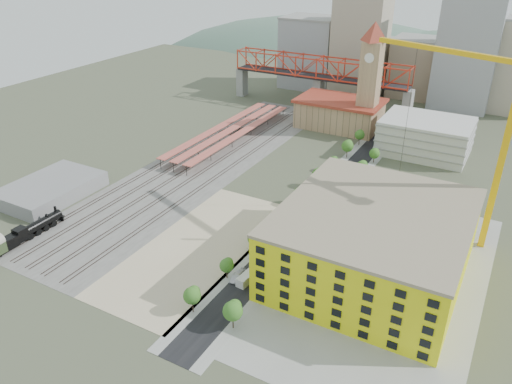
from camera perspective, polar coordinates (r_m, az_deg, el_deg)
The scene contains 32 objects.
ground at distance 164.52m, azimuth 0.94°, elevation -1.34°, with size 400.00×400.00×0.00m, color #474C38.
ballast_strip at distance 194.94m, azimuth -5.98°, elevation 3.29°, with size 36.00×165.00×0.06m, color #605E59.
dirt_lot at distance 143.43m, azimuth -6.47°, elevation -6.23°, with size 28.00×67.00×0.06m, color tan.
street_asphalt at distance 170.90m, azimuth 8.07°, elevation -0.46°, with size 12.00×170.00×0.06m, color black.
sidewalk_west at distance 172.65m, azimuth 6.37°, elevation -0.05°, with size 3.00×170.00×0.04m, color gray.
sidewalk_east at distance 169.33m, azimuth 9.79°, elevation -0.88°, with size 3.00×170.00×0.04m, color gray.
construction_pad at distance 135.26m, azimuth 14.04°, elevation -9.29°, with size 50.00×90.00×0.06m, color gray.
rail_tracks at distance 195.85m, azimuth -6.42°, elevation 3.43°, with size 26.56×160.00×0.18m.
platform_canopies at distance 217.24m, azimuth -3.01°, elevation 7.10°, with size 16.00×80.00×4.12m.
station_hall at distance 233.27m, azimuth 9.51°, elevation 8.89°, with size 38.00×24.00×13.10m.
clock_tower at distance 221.74m, azimuth 13.00°, elevation 13.55°, with size 12.00×12.00×52.00m.
parking_garage at distance 212.62m, azimuth 18.80°, elevation 6.06°, with size 34.00×26.00×14.00m, color silver.
truss_bridge at distance 257.45m, azimuth 7.29°, elevation 13.61°, with size 94.00×9.60×25.60m.
construction_building at distance 130.58m, azimuth 13.23°, elevation -5.64°, with size 44.60×50.60×18.80m.
warehouse at distance 182.23m, azimuth -22.44°, elevation 0.32°, with size 22.00×32.00×5.00m, color gray.
street_trees at distance 162.67m, azimuth 6.76°, elevation -1.90°, with size 15.40×124.40×8.00m.
skyline at distance 282.16m, azimuth 16.66°, elevation 14.74°, with size 133.00×46.00×60.00m.
distant_hills at distance 419.30m, azimuth 23.70°, elevation 2.68°, with size 647.00×264.00×227.00m.
locomotive at distance 160.03m, azimuth -24.27°, elevation -3.97°, with size 3.12×24.10×6.02m.
tower_crane at distance 143.21m, azimuth 25.76°, elevation 7.69°, with size 53.90×20.85×60.33m.
site_trailer_a at distance 129.43m, azimuth -0.72°, elevation -9.53°, with size 2.39×9.06×2.48m, color silver.
site_trailer_b at distance 137.68m, azimuth 1.69°, elevation -6.94°, with size 2.69×10.24×2.80m, color silver.
site_trailer_c at distance 141.23m, azimuth 2.59°, elevation -5.98°, with size 2.69×10.23×2.80m, color silver.
site_trailer_d at distance 152.30m, azimuth 5.01°, elevation -3.39°, with size 2.62×9.96×2.73m, color silver.
car_0 at distance 131.22m, azimuth -1.79°, elevation -9.25°, with size 1.67×4.15×1.42m, color #B9B9B9.
car_1 at distance 129.73m, azimuth -2.28°, elevation -9.72°, with size 1.62×4.65×1.53m, color #A7A6AC.
car_2 at distance 163.94m, azimuth 5.92°, elevation -1.29°, with size 2.59×5.61×1.56m, color black.
car_3 at distance 185.86m, azimuth 9.16°, elevation 2.05°, with size 1.85×4.54×1.32m, color navy.
car_4 at distance 137.39m, azimuth 2.92°, elevation -7.39°, with size 1.67×4.16×1.42m, color white.
car_5 at distance 147.07m, azimuth 5.13°, elevation -4.90°, with size 1.58×4.52×1.49m, color #A9A8AE.
car_6 at distance 166.17m, azimuth 8.50°, elevation -1.05°, with size 2.55×5.53×1.54m, color black.
car_7 at distance 188.31m, azimuth 11.37°, elevation 2.19°, with size 1.82×4.48×1.30m, color navy.
Camera 1 is at (67.64, -127.61, 78.78)m, focal length 35.00 mm.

